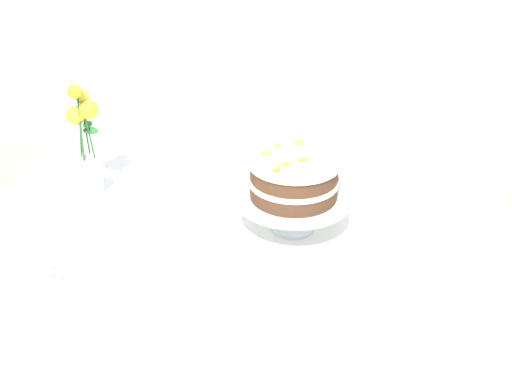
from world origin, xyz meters
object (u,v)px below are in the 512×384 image
(cake_stand, at_px, (293,202))
(flower_vase, at_px, (86,149))
(layer_cake, at_px, (294,177))
(teacup, at_px, (36,276))
(dining_table, at_px, (231,268))

(cake_stand, distance_m, flower_vase, 0.60)
(layer_cake, relative_size, teacup, 1.87)
(cake_stand, distance_m, teacup, 0.64)
(layer_cake, height_order, flower_vase, flower_vase)
(cake_stand, height_order, flower_vase, flower_vase)
(layer_cake, height_order, teacup, layer_cake)
(dining_table, distance_m, flower_vase, 0.52)
(dining_table, relative_size, cake_stand, 4.83)
(teacup, bearing_deg, cake_stand, 34.44)
(cake_stand, bearing_deg, dining_table, -152.42)
(flower_vase, relative_size, teacup, 2.69)
(cake_stand, height_order, layer_cake, layer_cake)
(flower_vase, xyz_separation_m, teacup, (0.07, -0.43, -0.11))
(dining_table, xyz_separation_m, teacup, (-0.38, -0.28, 0.11))
(teacup, bearing_deg, flower_vase, 99.00)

